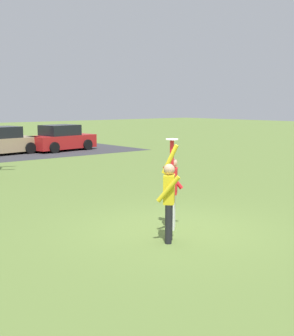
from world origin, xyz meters
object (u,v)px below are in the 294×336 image
person_defender (169,196)px  frisbee_disc (172,139)px  person_catcher (172,187)px  parked_car_red (61,139)px  parked_car_tan (1,142)px

person_defender → frisbee_disc: bearing=-0.0°
person_catcher → parked_car_red: bearing=-154.6°
person_catcher → parked_car_red: size_ratio=0.48×
person_catcher → person_defender: size_ratio=1.02×
frisbee_disc → parked_car_tan: (3.26, 17.67, -1.37)m
person_catcher → frisbee_disc: 1.13m
frisbee_disc → parked_car_tan: frisbee_disc is taller
person_catcher → person_defender: (-0.74, -0.69, -0.00)m
person_catcher → parked_car_tan: (3.09, 17.52, -0.25)m
person_catcher → parked_car_tan: 17.79m
frisbee_disc → parked_car_red: (6.96, 17.37, -1.37)m
person_defender → parked_car_red: person_defender is taller
person_catcher → frisbee_disc: size_ratio=7.45×
person_catcher → parked_car_red: person_catcher is taller
person_defender → frisbee_disc: size_ratio=7.32×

